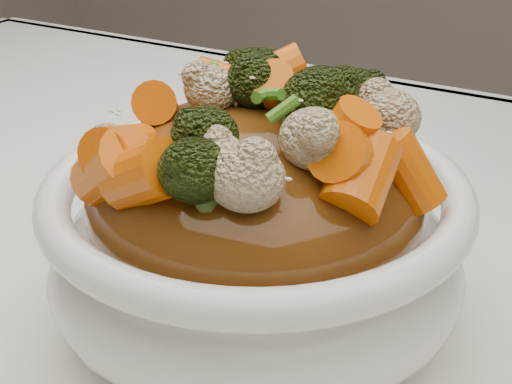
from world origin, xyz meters
The scene contains 8 objects.
tablecloth centered at (0.00, 0.00, 0.73)m, with size 1.20×0.80×0.04m, color white.
bowl centered at (0.04, -0.03, 0.79)m, with size 0.22×0.22×0.09m, color white, non-canonical shape.
sauce_base centered at (0.04, -0.03, 0.82)m, with size 0.18×0.18×0.10m, color #58300F.
carrots centered at (0.04, -0.03, 0.89)m, with size 0.18×0.18×0.05m, color #E36107, non-canonical shape.
broccoli centered at (0.04, -0.03, 0.89)m, with size 0.18×0.18×0.05m, color black, non-canonical shape.
cauliflower centered at (0.04, -0.03, 0.88)m, with size 0.18×0.18×0.04m, color beige, non-canonical shape.
scallions centered at (0.04, -0.03, 0.89)m, with size 0.13×0.13×0.02m, color #3A741A, non-canonical shape.
sesame_seeds centered at (0.04, -0.03, 0.89)m, with size 0.16×0.16×0.01m, color beige, non-canonical shape.
Camera 1 is at (0.20, -0.32, 1.00)m, focal length 50.00 mm.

